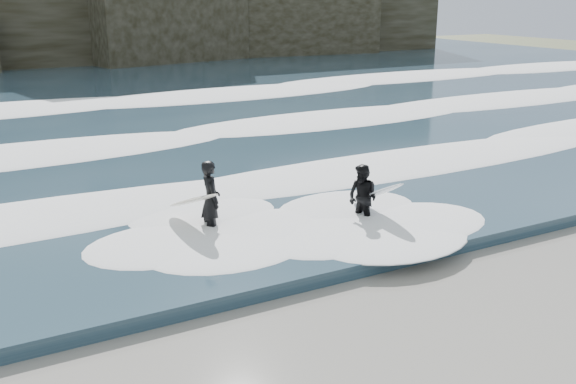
% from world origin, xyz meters
% --- Properties ---
extents(ground, '(120.00, 120.00, 0.00)m').
position_xyz_m(ground, '(0.00, 0.00, 0.00)').
color(ground, olive).
rests_on(ground, ground).
extents(sea, '(90.00, 52.00, 0.30)m').
position_xyz_m(sea, '(0.00, 29.00, 0.15)').
color(sea, '#233948').
rests_on(sea, ground).
extents(foam_near, '(60.00, 3.20, 0.20)m').
position_xyz_m(foam_near, '(0.00, 9.00, 0.40)').
color(foam_near, white).
rests_on(foam_near, sea).
extents(foam_mid, '(60.00, 4.00, 0.24)m').
position_xyz_m(foam_mid, '(0.00, 16.00, 0.42)').
color(foam_mid, white).
rests_on(foam_mid, sea).
extents(foam_far, '(60.00, 4.80, 0.30)m').
position_xyz_m(foam_far, '(0.00, 25.00, 0.45)').
color(foam_far, white).
rests_on(foam_far, sea).
extents(surfer_left, '(1.09, 2.03, 1.79)m').
position_xyz_m(surfer_left, '(-1.83, 6.45, 0.90)').
color(surfer_left, black).
rests_on(surfer_left, ground).
extents(surfer_right, '(1.11, 1.78, 1.56)m').
position_xyz_m(surfer_right, '(1.55, 5.24, 0.79)').
color(surfer_right, black).
rests_on(surfer_right, ground).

